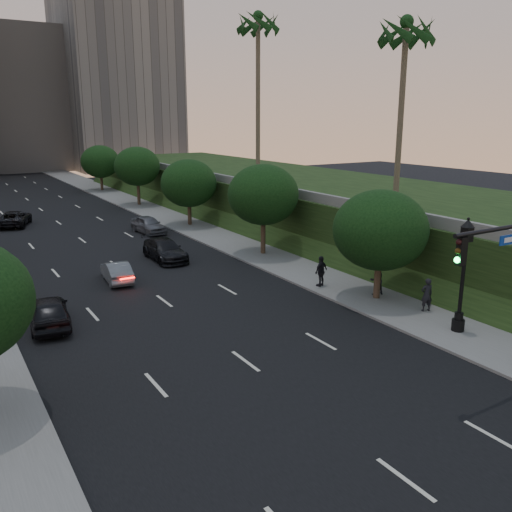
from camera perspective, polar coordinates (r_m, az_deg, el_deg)
ground at (r=19.63m, az=6.59°, el=-16.37°), size 160.00×160.00×0.00m
road_surface at (r=45.54m, az=-17.22°, el=1.11°), size 16.00×140.00×0.02m
sidewalk_right at (r=48.93m, az=-5.55°, el=2.67°), size 4.50×140.00×0.15m
embankment at (r=53.09m, az=6.89°, el=5.68°), size 18.00×90.00×4.00m
parapet_wall at (r=48.01m, az=-1.10°, el=7.68°), size 0.35×90.00×0.70m
office_block_mid at (r=116.37m, az=-24.06°, el=14.74°), size 22.00×18.00×26.00m
office_block_right at (r=114.77m, az=-14.54°, el=18.03°), size 20.00×22.00×36.00m
tree_right_a at (r=30.31m, az=12.94°, el=2.67°), size 5.20×5.20×6.24m
tree_right_b at (r=39.56m, az=0.77°, el=6.47°), size 5.20×5.20×6.74m
tree_right_c at (r=51.00m, az=-7.10°, el=7.61°), size 5.20×5.20×6.24m
tree_right_d at (r=63.90m, az=-12.40°, el=9.20°), size 5.20×5.20×6.74m
tree_right_e at (r=78.22m, az=-16.08°, el=9.52°), size 5.20×5.20×6.24m
palm_mid at (r=39.40m, az=15.52°, el=21.70°), size 3.20×3.20×13.00m
palm_far at (r=51.24m, az=0.22°, el=23.03°), size 3.20×3.20×15.50m
street_lamp at (r=26.97m, az=20.90°, el=-2.42°), size 0.64×0.64×5.62m
sedan_near_left at (r=28.51m, az=-20.96°, el=-5.45°), size 2.43×4.80×1.57m
sedan_mid_left at (r=34.88m, az=-14.47°, el=-1.60°), size 1.76×4.06×1.30m
sedan_far_left at (r=55.86m, az=-24.10°, el=3.63°), size 4.06×5.75×1.46m
sedan_near_right at (r=39.40m, az=-9.58°, el=0.63°), size 2.17×5.13×1.48m
sedan_far_right at (r=48.85m, az=-11.26°, el=3.26°), size 2.21×4.59×1.51m
pedestrian_a at (r=29.60m, az=17.53°, el=-3.91°), size 0.75×0.60×1.78m
pedestrian_b at (r=31.58m, az=12.57°, el=-2.47°), size 0.94×0.79×1.73m
pedestrian_c at (r=32.55m, az=6.87°, el=-1.59°), size 1.17×0.76×1.86m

